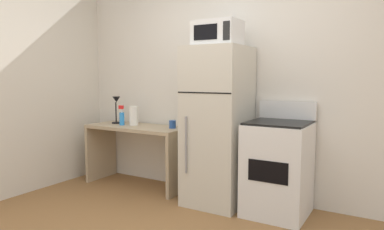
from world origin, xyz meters
TOP-DOWN VIEW (x-y plane):
  - wall_back_white at (0.00, 1.70)m, footprint 5.00×0.10m
  - desk at (-1.22, 1.37)m, footprint 1.29×0.53m
  - desk_lamp at (-1.59, 1.40)m, footprint 0.14×0.12m
  - spray_bottle at (-1.43, 1.32)m, footprint 0.06×0.06m
  - paper_towel_roll at (-1.30, 1.39)m, footprint 0.11×0.11m
  - coffee_mug at (-0.73, 1.41)m, footprint 0.08×0.08m
  - refrigerator at (-0.09, 1.31)m, footprint 0.60×0.66m
  - microwave at (-0.09, 1.29)m, footprint 0.46×0.35m
  - oven_range at (0.56, 1.33)m, footprint 0.58×0.61m

SIDE VIEW (x-z plane):
  - oven_range at x=0.56m, z-range -0.08..1.02m
  - desk at x=-1.22m, z-range 0.16..0.91m
  - coffee_mug at x=-0.73m, z-range 0.75..0.84m
  - refrigerator at x=-0.09m, z-range 0.00..1.66m
  - spray_bottle at x=-1.43m, z-range 0.72..0.97m
  - paper_towel_roll at x=-1.30m, z-range 0.75..0.99m
  - desk_lamp at x=-1.59m, z-range 0.81..1.17m
  - wall_back_white at x=0.00m, z-range 0.00..2.60m
  - microwave at x=-0.09m, z-range 1.66..1.92m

